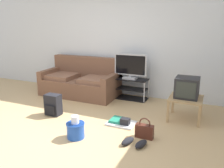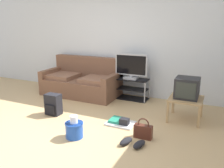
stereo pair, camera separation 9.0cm
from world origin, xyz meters
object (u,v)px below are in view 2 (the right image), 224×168
Objects in this scene: side_table at (186,101)px; handbag at (143,131)px; couch at (82,82)px; cleaning_bucket at (74,129)px; tv_stand at (131,89)px; crt_tv at (187,88)px; sneakers_pair at (133,143)px; flat_tv at (131,67)px; backpack at (53,104)px; floor_tray at (120,122)px.

handbag is at bearing -115.60° from side_table.
couch is 2.32m from cleaning_bucket.
cleaning_bucket is (-0.13, -2.20, -0.10)m from tv_stand.
crt_tv is at bearing -28.30° from tv_stand.
couch reaches higher than side_table.
couch is at bearing 167.75° from side_table.
sneakers_pair is at bearing -113.08° from side_table.
flat_tv is 1.29× the size of side_table.
side_table is 1.76× the size of handbag.
backpack is 1.05× the size of sneakers_pair.
floor_tray is (1.39, 0.13, -0.17)m from backpack.
tv_stand is 1.38× the size of side_table.
handbag is at bearing -26.57° from backpack.
cleaning_bucket is at bearing -93.45° from flat_tv.
tv_stand is 2.07× the size of sneakers_pair.
backpack is 1.40m from floor_tray.
backpack is at bearing -160.71° from crt_tv.
crt_tv is 1.55m from sneakers_pair.
handbag is at bearing 76.52° from sneakers_pair.
floor_tray is (-0.53, 0.33, -0.08)m from handbag.
crt_tv reaches higher than backpack.
couch is 4.53× the size of backpack.
floor_tray is at bearing -145.82° from side_table.
floor_tray is (1.59, -1.26, -0.29)m from couch.
handbag is (0.87, -1.77, -0.12)m from tv_stand.
floor_tray is at bearing -15.25° from backpack.
cleaning_bucket reaches higher than sneakers_pair.
handbag is 0.63m from floor_tray.
side_table is (1.36, -0.72, -0.41)m from flat_tv.
cleaning_bucket is (-1.49, -1.46, -0.22)m from side_table.
floor_tray is at bearing 58.48° from cleaning_bucket.
crt_tv is 1.37m from floor_tray.
crt_tv is 1.13× the size of cleaning_bucket.
cleaning_bucket is 0.93× the size of sneakers_pair.
backpack is at bearing -174.47° from floor_tray.
handbag is at bearing -31.86° from floor_tray.
crt_tv is at bearing 34.80° from floor_tray.
sneakers_pair is at bearing -68.60° from flat_tv.
side_table is (2.60, -0.57, 0.05)m from couch.
side_table is at bearing 64.40° from handbag.
flat_tv reaches higher than floor_tray.
side_table is 1.43× the size of backpack.
backpack is (-2.41, -0.83, -0.17)m from side_table.
side_table is 0.25m from crt_tv.
handbag is at bearing -115.25° from crt_tv.
sneakers_pair is (-0.07, -0.29, -0.08)m from handbag.
flat_tv is at bearing 7.26° from couch.
sneakers_pair is at bearing -42.53° from couch.
backpack is at bearing -161.06° from side_table.
side_table is (1.36, -0.75, 0.13)m from tv_stand.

